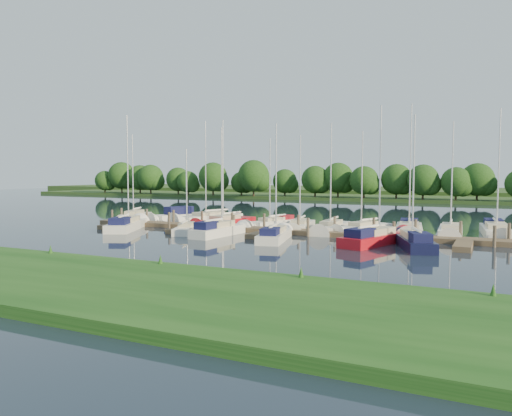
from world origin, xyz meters
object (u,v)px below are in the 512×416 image
at_px(dock, 272,231).
at_px(sailboat_s_2, 219,232).
at_px(sailboat_n_0, 134,218).
at_px(sailboat_n_5, 300,227).
at_px(motorboat, 177,217).

distance_m(dock, sailboat_s_2, 4.89).
distance_m(sailboat_n_0, sailboat_s_2, 17.14).
xyz_separation_m(dock, sailboat_n_5, (1.08, 4.22, 0.07)).
xyz_separation_m(sailboat_n_0, motorboat, (3.97, 2.74, 0.11)).
height_order(motorboat, sailboat_s_2, sailboat_s_2).
relative_size(sailboat_n_5, sailboat_s_2, 0.96).
height_order(sailboat_n_0, motorboat, sailboat_n_0).
relative_size(dock, motorboat, 6.05).
height_order(dock, sailboat_s_2, sailboat_s_2).
height_order(motorboat, sailboat_n_5, sailboat_n_5).
distance_m(dock, sailboat_n_0, 19.43).
distance_m(sailboat_n_0, sailboat_n_5, 20.07).
relative_size(motorboat, sailboat_s_2, 0.67).
xyz_separation_m(motorboat, sailboat_n_5, (16.10, -2.64, -0.12)).
height_order(sailboat_n_0, sailboat_s_2, sailboat_n_0).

